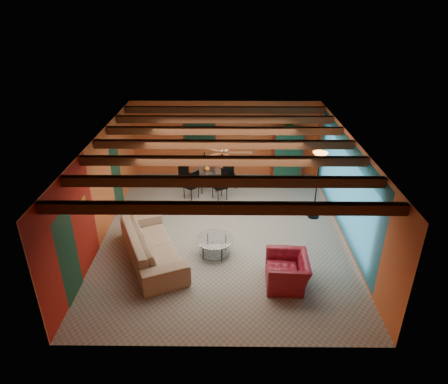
{
  "coord_description": "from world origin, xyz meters",
  "views": [
    {
      "loc": [
        0.09,
        -9.36,
        5.91
      ],
      "look_at": [
        0.0,
        0.2,
        1.15
      ],
      "focal_mm": 31.78,
      "sensor_mm": 36.0,
      "label": 1
    }
  ],
  "objects_px": {
    "armchair": "(287,271)",
    "vase": "(207,160)",
    "sofa": "(152,245)",
    "floor_lamp": "(317,186)",
    "armoire": "(287,155)",
    "dining_table": "(207,177)",
    "potted_plant": "(290,123)",
    "coffee_table": "(215,247)"
  },
  "relations": [
    {
      "from": "armchair",
      "to": "floor_lamp",
      "type": "distance_m",
      "value": 3.35
    },
    {
      "from": "dining_table",
      "to": "floor_lamp",
      "type": "xyz_separation_m",
      "value": [
        3.23,
        -1.75,
        0.52
      ]
    },
    {
      "from": "sofa",
      "to": "vase",
      "type": "xyz_separation_m",
      "value": [
        1.17,
        3.9,
        0.69
      ]
    },
    {
      "from": "armchair",
      "to": "vase",
      "type": "distance_m",
      "value": 5.27
    },
    {
      "from": "sofa",
      "to": "floor_lamp",
      "type": "height_order",
      "value": "floor_lamp"
    },
    {
      "from": "armoire",
      "to": "floor_lamp",
      "type": "height_order",
      "value": "floor_lamp"
    },
    {
      "from": "armchair",
      "to": "potted_plant",
      "type": "bearing_deg",
      "value": 175.19
    },
    {
      "from": "potted_plant",
      "to": "vase",
      "type": "relative_size",
      "value": 2.54
    },
    {
      "from": "dining_table",
      "to": "floor_lamp",
      "type": "relative_size",
      "value": 0.94
    },
    {
      "from": "floor_lamp",
      "to": "vase",
      "type": "distance_m",
      "value": 3.68
    },
    {
      "from": "dining_table",
      "to": "armoire",
      "type": "height_order",
      "value": "armoire"
    },
    {
      "from": "sofa",
      "to": "floor_lamp",
      "type": "bearing_deg",
      "value": -87.41
    },
    {
      "from": "floor_lamp",
      "to": "potted_plant",
      "type": "height_order",
      "value": "potted_plant"
    },
    {
      "from": "dining_table",
      "to": "vase",
      "type": "height_order",
      "value": "vase"
    },
    {
      "from": "dining_table",
      "to": "armoire",
      "type": "relative_size",
      "value": 1.08
    },
    {
      "from": "armoire",
      "to": "floor_lamp",
      "type": "distance_m",
      "value": 2.85
    },
    {
      "from": "armchair",
      "to": "dining_table",
      "type": "xyz_separation_m",
      "value": [
        -2.02,
        4.81,
        0.15
      ]
    },
    {
      "from": "vase",
      "to": "floor_lamp",
      "type": "bearing_deg",
      "value": -28.53
    },
    {
      "from": "dining_table",
      "to": "floor_lamp",
      "type": "bearing_deg",
      "value": -28.53
    },
    {
      "from": "armchair",
      "to": "potted_plant",
      "type": "distance_m",
      "value": 6.15
    },
    {
      "from": "sofa",
      "to": "floor_lamp",
      "type": "relative_size",
      "value": 1.36
    },
    {
      "from": "sofa",
      "to": "armchair",
      "type": "height_order",
      "value": "sofa"
    },
    {
      "from": "floor_lamp",
      "to": "vase",
      "type": "bearing_deg",
      "value": 151.47
    },
    {
      "from": "floor_lamp",
      "to": "armchair",
      "type": "bearing_deg",
      "value": -111.53
    },
    {
      "from": "sofa",
      "to": "coffee_table",
      "type": "height_order",
      "value": "sofa"
    },
    {
      "from": "coffee_table",
      "to": "armoire",
      "type": "xyz_separation_m",
      "value": [
        2.42,
        4.78,
        0.65
      ]
    },
    {
      "from": "sofa",
      "to": "armoire",
      "type": "distance_m",
      "value": 6.35
    },
    {
      "from": "armchair",
      "to": "dining_table",
      "type": "distance_m",
      "value": 5.22
    },
    {
      "from": "sofa",
      "to": "armchair",
      "type": "relative_size",
      "value": 2.61
    },
    {
      "from": "vase",
      "to": "dining_table",
      "type": "bearing_deg",
      "value": 0.0
    },
    {
      "from": "sofa",
      "to": "vase",
      "type": "relative_size",
      "value": 14.7
    },
    {
      "from": "armchair",
      "to": "potted_plant",
      "type": "height_order",
      "value": "potted_plant"
    },
    {
      "from": "coffee_table",
      "to": "dining_table",
      "type": "xyz_separation_m",
      "value": [
        -0.35,
        3.72,
        0.26
      ]
    },
    {
      "from": "armoire",
      "to": "potted_plant",
      "type": "height_order",
      "value": "potted_plant"
    },
    {
      "from": "dining_table",
      "to": "potted_plant",
      "type": "distance_m",
      "value": 3.34
    },
    {
      "from": "dining_table",
      "to": "sofa",
      "type": "bearing_deg",
      "value": -106.76
    },
    {
      "from": "armchair",
      "to": "armoire",
      "type": "bearing_deg",
      "value": 175.19
    },
    {
      "from": "coffee_table",
      "to": "armoire",
      "type": "relative_size",
      "value": 0.53
    },
    {
      "from": "armchair",
      "to": "floor_lamp",
      "type": "xyz_separation_m",
      "value": [
        1.21,
        3.06,
        0.68
      ]
    },
    {
      "from": "coffee_table",
      "to": "vase",
      "type": "distance_m",
      "value": 3.83
    },
    {
      "from": "dining_table",
      "to": "vase",
      "type": "distance_m",
      "value": 0.59
    },
    {
      "from": "vase",
      "to": "armchair",
      "type": "bearing_deg",
      "value": -67.19
    }
  ]
}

